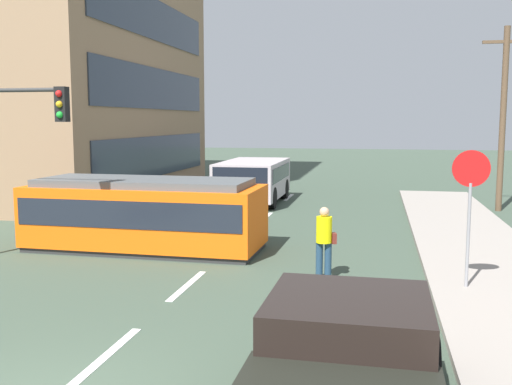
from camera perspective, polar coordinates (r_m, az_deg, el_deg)
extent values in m
plane|color=#3D4E3F|center=(16.98, -2.42, -5.34)|extent=(120.00, 120.00, 0.00)
cube|color=silver|center=(9.74, -14.30, -15.06)|extent=(0.16, 2.40, 0.01)
cube|color=silver|center=(13.25, -6.66, -8.91)|extent=(0.16, 2.40, 0.01)
cube|color=silver|center=(22.07, 0.92, -2.45)|extent=(0.16, 2.40, 0.01)
cube|color=silver|center=(27.92, 3.20, -0.46)|extent=(0.16, 2.40, 0.01)
cube|color=#2D3847|center=(28.86, -9.45, 3.51)|extent=(0.06, 13.64, 1.92)
cube|color=#2D3847|center=(28.85, -9.58, 9.87)|extent=(0.06, 13.64, 1.92)
cube|color=#2D3847|center=(29.19, -9.71, 16.16)|extent=(0.06, 13.64, 1.92)
cube|color=#F85F0D|center=(16.86, -10.69, -2.16)|extent=(6.62, 2.66, 1.66)
cube|color=#2D2D2D|center=(17.02, -10.62, -5.16)|extent=(6.49, 2.53, 0.15)
cube|color=#505558|center=(16.74, -10.76, 0.98)|extent=(5.96, 2.27, 0.20)
cube|color=#1E232D|center=(16.83, -10.71, -1.49)|extent=(6.36, 2.69, 0.73)
cube|color=#BAACB3|center=(25.96, -0.27, 1.36)|extent=(2.50, 5.22, 1.55)
cube|color=black|center=(23.45, -1.55, 1.32)|extent=(2.25, 0.12, 0.93)
cube|color=black|center=(25.93, -0.27, 1.97)|extent=(2.54, 4.44, 0.62)
cylinder|color=black|center=(24.41, -1.07, -0.48)|extent=(2.55, 0.90, 0.90)
cylinder|color=black|center=(27.65, 0.44, 0.40)|extent=(2.55, 0.90, 0.90)
cylinder|color=navy|center=(13.69, 6.14, -6.56)|extent=(0.16, 0.16, 0.85)
cylinder|color=navy|center=(13.68, 6.98, -6.59)|extent=(0.16, 0.16, 0.85)
cylinder|color=yellow|center=(13.53, 6.61, -3.59)|extent=(0.36, 0.36, 0.60)
sphere|color=tan|center=(13.47, 6.63, -1.87)|extent=(0.22, 0.22, 0.22)
cube|color=maroon|center=(13.60, 7.54, -4.41)|extent=(0.15, 0.22, 0.24)
cube|color=black|center=(7.24, 8.95, -12.04)|extent=(1.93, 1.93, 0.55)
cylinder|color=black|center=(8.54, 2.28, -15.21)|extent=(0.29, 0.80, 0.80)
cylinder|color=black|center=(8.45, 16.29, -15.74)|extent=(0.29, 0.80, 0.80)
cylinder|color=gray|center=(13.09, 19.85, -3.92)|extent=(0.07, 0.07, 2.20)
cylinder|color=red|center=(12.91, 20.10, 2.19)|extent=(0.76, 0.04, 0.76)
cylinder|color=#333333|center=(15.89, -23.06, 9.09)|extent=(3.00, 0.10, 0.10)
cube|color=black|center=(15.08, -18.25, 8.10)|extent=(0.28, 0.24, 0.84)
sphere|color=red|center=(14.98, -18.54, 9.06)|extent=(0.16, 0.16, 0.16)
sphere|color=gold|center=(14.97, -18.50, 8.10)|extent=(0.16, 0.16, 0.16)
sphere|color=green|center=(14.96, -18.46, 7.15)|extent=(0.16, 0.16, 0.16)
cylinder|color=brown|center=(25.42, 22.77, 6.48)|extent=(0.24, 0.24, 7.27)
cube|color=brown|center=(25.60, 23.09, 13.28)|extent=(1.80, 0.12, 0.12)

